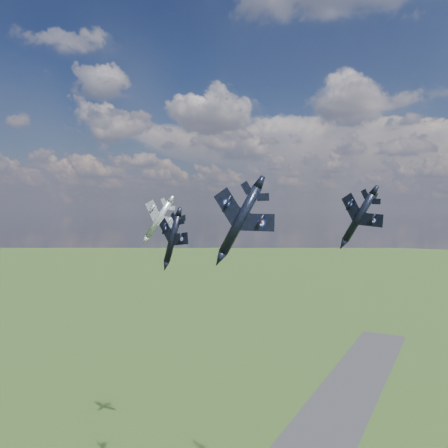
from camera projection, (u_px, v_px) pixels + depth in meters
The scene contains 4 objects.
jet_lead_navy at pixel (172, 239), 91.14m from camera, with size 10.42×14.52×3.00m, color black, non-canonical shape.
jet_right_navy at pixel (240, 220), 60.43m from camera, with size 10.30×14.37×2.97m, color black, non-canonical shape.
jet_high_navy at pixel (359, 217), 87.18m from camera, with size 10.90×15.20×3.15m, color black, non-canonical shape.
jet_left_silver at pixel (158, 219), 121.75m from camera, with size 11.89×16.58×3.43m, color #B0B3BC, non-canonical shape.
Camera 1 is at (46.00, -68.10, 86.29)m, focal length 35.00 mm.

